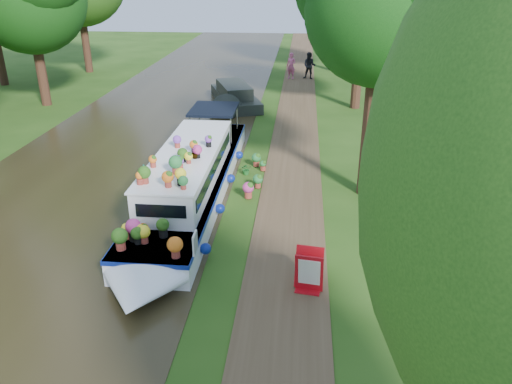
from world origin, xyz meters
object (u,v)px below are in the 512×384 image
(plant_boat, at_px, (189,179))
(second_boat, at_px, (234,97))
(sandwich_board, at_px, (309,273))
(pedestrian_pink, at_px, (291,66))
(pedestrian_dark, at_px, (309,66))

(plant_boat, distance_m, second_boat, 13.25)
(plant_boat, height_order, second_boat, plant_boat)
(second_boat, bearing_deg, sandwich_board, -96.89)
(pedestrian_pink, bearing_deg, sandwich_board, -62.38)
(plant_boat, bearing_deg, pedestrian_dark, 78.89)
(plant_boat, bearing_deg, second_boat, 91.00)
(sandwich_board, bearing_deg, pedestrian_pink, 100.86)
(plant_boat, height_order, pedestrian_pink, plant_boat)
(second_boat, distance_m, pedestrian_pink, 8.47)
(second_boat, bearing_deg, pedestrian_dark, 40.78)
(plant_boat, distance_m, pedestrian_pink, 21.31)
(pedestrian_pink, bearing_deg, pedestrian_dark, 25.54)
(plant_boat, distance_m, pedestrian_dark, 21.54)
(pedestrian_pink, height_order, pedestrian_dark, pedestrian_dark)
(plant_boat, xyz_separation_m, pedestrian_dark, (4.15, 21.13, 0.11))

